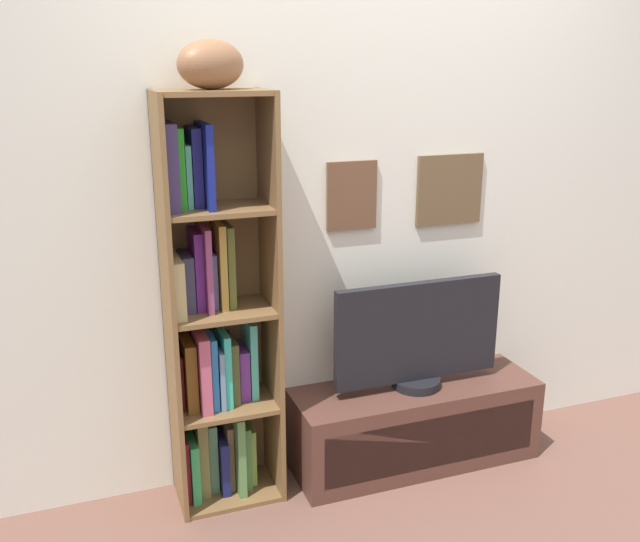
# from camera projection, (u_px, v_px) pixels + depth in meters

# --- Properties ---
(back_wall) EXTENTS (4.80, 0.08, 2.37)m
(back_wall) POSITION_uv_depth(u_px,v_px,m) (357.00, 209.00, 3.09)
(back_wall) COLOR silver
(back_wall) RESTS_ON ground
(bookshelf) EXTENTS (0.44, 0.29, 1.71)m
(bookshelf) POSITION_uv_depth(u_px,v_px,m) (213.00, 329.00, 2.86)
(bookshelf) COLOR brown
(bookshelf) RESTS_ON ground
(football) EXTENTS (0.33, 0.29, 0.18)m
(football) POSITION_uv_depth(u_px,v_px,m) (211.00, 64.00, 2.54)
(football) COLOR brown
(football) RESTS_ON bookshelf
(tv_stand) EXTENTS (1.15, 0.37, 0.38)m
(tv_stand) POSITION_uv_depth(u_px,v_px,m) (415.00, 424.00, 3.25)
(tv_stand) COLOR #523128
(tv_stand) RESTS_ON ground
(television) EXTENTS (0.80, 0.22, 0.50)m
(television) POSITION_uv_depth(u_px,v_px,m) (418.00, 336.00, 3.13)
(television) COLOR black
(television) RESTS_ON tv_stand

